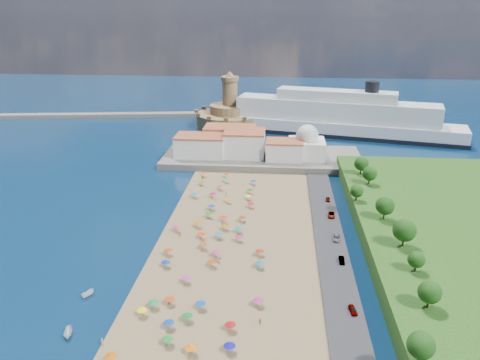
# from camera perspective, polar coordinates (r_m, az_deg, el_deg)

# --- Properties ---
(ground) EXTENTS (700.00, 700.00, 0.00)m
(ground) POSITION_cam_1_polar(r_m,az_deg,el_deg) (150.02, -2.38, -6.13)
(ground) COLOR #071938
(ground) RESTS_ON ground
(terrace) EXTENTS (90.00, 36.00, 3.00)m
(terrace) POSITION_cam_1_polar(r_m,az_deg,el_deg) (216.36, 2.72, 2.73)
(terrace) COLOR #59544C
(terrace) RESTS_ON ground
(jetty) EXTENTS (18.00, 70.00, 2.40)m
(jetty) POSITION_cam_1_polar(r_m,az_deg,el_deg) (251.69, -1.96, 5.20)
(jetty) COLOR #59544C
(jetty) RESTS_ON ground
(breakwater) EXTENTS (199.03, 34.77, 2.60)m
(breakwater) POSITION_cam_1_polar(r_m,az_deg,el_deg) (320.26, -18.77, 7.44)
(breakwater) COLOR #59544C
(breakwater) RESTS_ON ground
(waterfront_buildings) EXTENTS (57.00, 29.00, 11.00)m
(waterfront_buildings) POSITION_cam_1_polar(r_m,az_deg,el_deg) (216.03, -0.72, 4.49)
(waterfront_buildings) COLOR silver
(waterfront_buildings) RESTS_ON terrace
(domed_building) EXTENTS (16.00, 16.00, 15.00)m
(domed_building) POSITION_cam_1_polar(r_m,az_deg,el_deg) (212.48, 8.14, 4.32)
(domed_building) COLOR silver
(domed_building) RESTS_ON terrace
(fortress) EXTENTS (40.00, 40.00, 32.40)m
(fortress) POSITION_cam_1_polar(r_m,az_deg,el_deg) (279.33, -1.22, 7.88)
(fortress) COLOR olive
(fortress) RESTS_ON ground
(cruise_ship) EXTENTS (138.95, 50.68, 30.11)m
(cruise_ship) POSITION_cam_1_polar(r_m,az_deg,el_deg) (265.81, 11.50, 7.33)
(cruise_ship) COLOR black
(cruise_ship) RESTS_ON ground
(beach_parasols) EXTENTS (30.61, 116.81, 2.20)m
(beach_parasols) POSITION_cam_1_polar(r_m,az_deg,el_deg) (139.98, -3.61, -7.22)
(beach_parasols) COLOR gray
(beach_parasols) RESTS_ON beach
(beachgoers) EXTENTS (33.26, 101.60, 1.87)m
(beachgoers) POSITION_cam_1_polar(r_m,az_deg,el_deg) (144.27, -3.69, -6.78)
(beachgoers) COLOR tan
(beachgoers) RESTS_ON beach
(moored_boats) EXTENTS (4.30, 18.79, 1.58)m
(moored_boats) POSITION_cam_1_polar(r_m,az_deg,el_deg) (117.18, -19.22, -15.27)
(moored_boats) COLOR white
(moored_boats) RESTS_ON ground
(parked_cars) EXTENTS (2.78, 70.19, 1.44)m
(parked_cars) POSITION_cam_1_polar(r_m,az_deg,el_deg) (146.23, 11.65, -6.71)
(parked_cars) COLOR gray
(parked_cars) RESTS_ON promenade
(hillside_trees) EXTENTS (13.27, 108.71, 7.97)m
(hillside_trees) POSITION_cam_1_polar(r_m,az_deg,el_deg) (142.03, 17.52, -4.17)
(hillside_trees) COLOR #382314
(hillside_trees) RESTS_ON hillside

